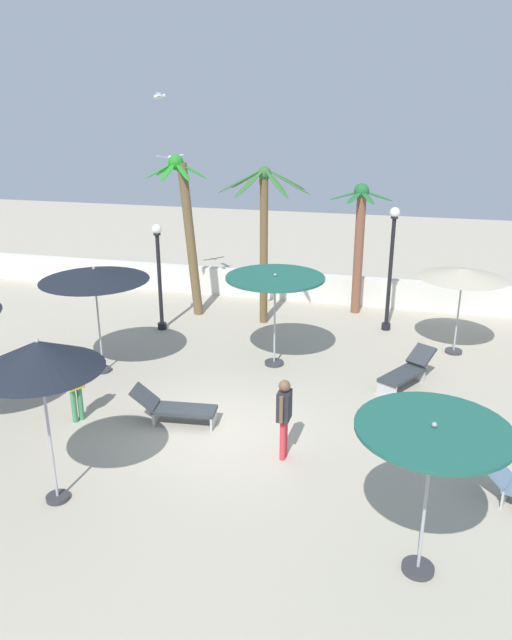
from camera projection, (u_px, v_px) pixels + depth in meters
name	position (u px, v px, depth m)	size (l,w,h in m)	color
ground_plane	(219.00, 430.00, 13.17)	(56.00, 56.00, 0.00)	#B2A893
boundary_wall	(297.00, 287.00, 21.66)	(25.20, 0.30, 1.01)	silver
patio_umbrella_0	(94.00, 276.00, 15.15)	(2.77, 2.77, 2.88)	#333338
patio_umbrella_1	(275.00, 283.00, 15.68)	(2.61, 2.61, 2.58)	#333338
patio_umbrella_2	(39.00, 356.00, 9.91)	(2.13, 2.13, 3.14)	#333338
patio_umbrella_3	(433.00, 440.00, 8.43)	(2.22, 2.22, 2.59)	#333338
patio_umbrella_5	(463.00, 274.00, 16.45)	(2.41, 2.41, 2.56)	#333338
palm_tree_0	(186.00, 219.00, 19.40)	(1.94, 2.00, 5.25)	brown
palm_tree_1	(359.00, 234.00, 19.65)	(2.00, 1.84, 4.35)	brown
palm_tree_2	(264.00, 223.00, 18.55)	(2.84, 2.76, 4.97)	brown
lamp_post_0	(391.00, 265.00, 18.29)	(0.30, 0.30, 3.86)	black
lamp_post_1	(159.00, 273.00, 18.42)	(0.30, 0.30, 3.35)	black
lounge_chair_0	(174.00, 407.00, 13.33)	(1.93, 0.74, 0.84)	#B7B7BC
lounge_chair_2	(407.00, 370.00, 15.15)	(1.44, 1.88, 0.83)	#B7B7BC
guest_0	(75.00, 382.00, 13.24)	(0.39, 0.49, 1.61)	#3F8C59
guest_2	(284.00, 411.00, 11.81)	(0.26, 0.56, 1.72)	#D8333F
seagull_0	(159.00, 96.00, 18.81)	(0.82, 1.12, 0.19)	white
seagull_1	(171.00, 157.00, 22.32)	(0.81, 0.93, 0.14)	white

